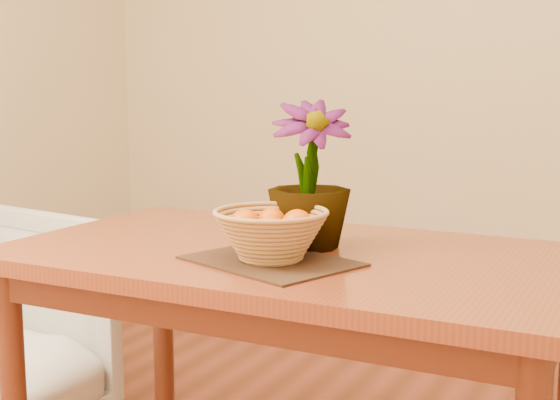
% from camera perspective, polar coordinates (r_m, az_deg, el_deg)
% --- Properties ---
extents(wall_back, '(4.00, 0.02, 2.70)m').
position_cam_1_polar(wall_back, '(3.71, 14.49, 11.38)').
color(wall_back, '#F7DEBC').
rests_on(wall_back, floor).
extents(table, '(1.40, 0.80, 0.75)m').
position_cam_1_polar(table, '(1.92, 0.98, -6.25)').
color(table, maroon).
rests_on(table, floor).
extents(placemat, '(0.43, 0.38, 0.01)m').
position_cam_1_polar(placemat, '(1.77, -0.66, -4.49)').
color(placemat, '#322012').
rests_on(placemat, table).
extents(wicker_basket, '(0.26, 0.26, 0.11)m').
position_cam_1_polar(wicker_basket, '(1.76, -0.66, -2.73)').
color(wicker_basket, '#B18749').
rests_on(wicker_basket, placemat).
extents(orange_pile, '(0.18, 0.17, 0.07)m').
position_cam_1_polar(orange_pile, '(1.75, -0.66, -1.90)').
color(orange_pile, '#D75203').
rests_on(orange_pile, wicker_basket).
extents(potted_plant, '(0.28, 0.28, 0.36)m').
position_cam_1_polar(potted_plant, '(1.90, 2.17, 1.86)').
color(potted_plant, '#164213').
rests_on(potted_plant, table).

